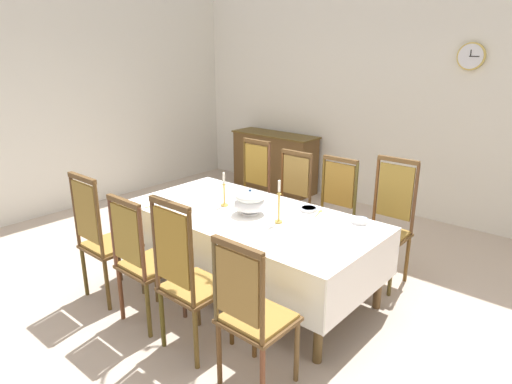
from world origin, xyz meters
name	(u,v)px	position (x,y,z in m)	size (l,w,h in m)	color
ground	(245,292)	(0.00, 0.00, -0.02)	(6.83, 5.99, 0.04)	#C0AD9A
back_wall	(398,82)	(0.00, 3.03, 1.76)	(6.83, 0.08, 3.53)	silver
left_wall	(49,82)	(-3.46, 0.00, 1.76)	(0.08, 5.99, 3.53)	silver
dining_table	(250,221)	(0.00, 0.08, 0.68)	(2.34, 1.15, 0.75)	brown
tablecloth	(250,226)	(0.00, 0.08, 0.64)	(2.36, 1.17, 0.44)	white
chair_south_a	(102,237)	(-0.87, -0.90, 0.61)	(0.44, 0.42, 1.19)	brown
chair_north_a	(250,188)	(-0.87, 1.06, 0.59)	(0.44, 0.42, 1.16)	brown
chair_south_b	(143,258)	(-0.29, -0.90, 0.58)	(0.44, 0.42, 1.12)	brown
chair_north_b	(289,199)	(-0.29, 1.06, 0.58)	(0.44, 0.42, 1.11)	brown
chair_south_c	(187,277)	(0.27, -0.91, 0.62)	(0.44, 0.42, 1.23)	brown
chair_north_c	(332,210)	(0.27, 1.06, 0.58)	(0.44, 0.42, 1.12)	brown
chair_south_d	(252,313)	(0.88, -0.90, 0.58)	(0.44, 0.42, 1.10)	brown
chair_north_d	(387,221)	(0.88, 1.06, 0.61)	(0.44, 0.42, 1.21)	brown
soup_tureen	(250,202)	(0.00, 0.08, 0.87)	(0.30, 0.30, 0.24)	silver
candlestick_west	(224,193)	(-0.33, 0.08, 0.89)	(0.07, 0.07, 0.33)	gold
candlestick_east	(279,206)	(0.33, 0.08, 0.91)	(0.07, 0.07, 0.38)	gold
bowl_near_left	(164,207)	(-0.70, -0.35, 0.78)	(0.19, 0.19, 0.04)	silver
bowl_near_right	(309,209)	(0.36, 0.49, 0.77)	(0.16, 0.16, 0.03)	silver
bowl_far_left	(360,220)	(0.86, 0.53, 0.78)	(0.15, 0.15, 0.04)	silver
spoon_primary	(158,205)	(-0.82, -0.33, 0.76)	(0.05, 0.18, 0.01)	gold
spoon_secondary	(320,212)	(0.46, 0.52, 0.76)	(0.06, 0.17, 0.01)	gold
sideboard	(275,161)	(-1.81, 2.72, 0.45)	(1.44, 0.48, 0.90)	brown
mounted_clock	(471,56)	(0.88, 2.96, 2.10)	(0.31, 0.06, 0.31)	#D1B251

